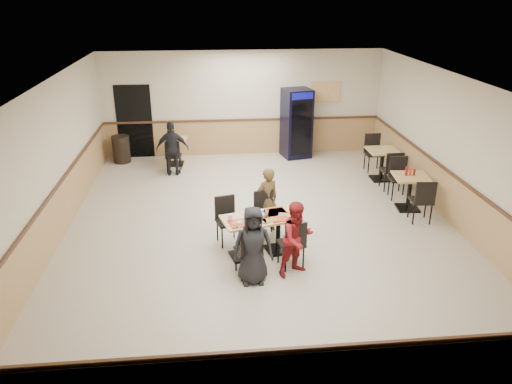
{
  "coord_description": "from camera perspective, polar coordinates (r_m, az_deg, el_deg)",
  "views": [
    {
      "loc": [
        -1.01,
        -9.18,
        4.61
      ],
      "look_at": [
        -0.16,
        -0.5,
        1.02
      ],
      "focal_mm": 35.0,
      "sensor_mm": 36.0,
      "label": 1
    }
  ],
  "objects": [
    {
      "name": "ground",
      "position": [
        10.32,
        0.6,
        -4.13
      ],
      "size": [
        10.0,
        10.0,
        0.0
      ],
      "primitive_type": "plane",
      "color": "beige",
      "rests_on": "ground"
    },
    {
      "name": "room_shell",
      "position": [
        12.71,
        7.36,
        3.72
      ],
      "size": [
        10.0,
        10.0,
        10.0
      ],
      "color": "silver",
      "rests_on": "ground"
    },
    {
      "name": "main_table",
      "position": [
        9.15,
        0.54,
        -4.31
      ],
      "size": [
        1.52,
        1.01,
        0.75
      ],
      "rotation": [
        0.0,
        0.0,
        0.25
      ],
      "color": "black",
      "rests_on": "ground"
    },
    {
      "name": "main_chairs",
      "position": [
        9.15,
        0.24,
        -4.49
      ],
      "size": [
        1.59,
        1.88,
        0.94
      ],
      "rotation": [
        0.0,
        0.0,
        0.25
      ],
      "color": "black",
      "rests_on": "ground"
    },
    {
      "name": "diner_woman_left",
      "position": [
        8.23,
        -0.35,
        -6.12
      ],
      "size": [
        0.67,
        0.45,
        1.36
      ],
      "primitive_type": "imported",
      "rotation": [
        0.0,
        0.0,
        0.02
      ],
      "color": "black",
      "rests_on": "ground"
    },
    {
      "name": "diner_woman_right",
      "position": [
        8.5,
        4.73,
        -5.33
      ],
      "size": [
        0.81,
        0.75,
        1.33
      ],
      "primitive_type": "imported",
      "rotation": [
        0.0,
        0.0,
        0.49
      ],
      "color": "maroon",
      "rests_on": "ground"
    },
    {
      "name": "diner_man_opposite",
      "position": [
        9.94,
        1.28,
        -0.94
      ],
      "size": [
        0.58,
        0.49,
        1.35
      ],
      "primitive_type": "imported",
      "rotation": [
        0.0,
        0.0,
        3.54
      ],
      "color": "brown",
      "rests_on": "ground"
    },
    {
      "name": "lone_diner",
      "position": [
        13.18,
        -9.53,
        4.9
      ],
      "size": [
        0.84,
        0.35,
        1.43
      ],
      "primitive_type": "imported",
      "rotation": [
        0.0,
        0.0,
        3.14
      ],
      "color": "black",
      "rests_on": "ground"
    },
    {
      "name": "tabletop_clutter",
      "position": [
        9.0,
        0.89,
        -2.89
      ],
      "size": [
        1.24,
        0.83,
        0.12
      ],
      "rotation": [
        0.0,
        0.0,
        0.25
      ],
      "color": "red",
      "rests_on": "main_table"
    },
    {
      "name": "side_table_near",
      "position": [
        11.5,
        17.18,
        0.53
      ],
      "size": [
        0.8,
        0.8,
        0.78
      ],
      "rotation": [
        0.0,
        0.0,
        -0.1
      ],
      "color": "black",
      "rests_on": "ground"
    },
    {
      "name": "side_table_near_chair_south",
      "position": [
        10.98,
        18.36,
        -0.81
      ],
      "size": [
        0.5,
        0.5,
        0.99
      ],
      "primitive_type": null,
      "rotation": [
        0.0,
        0.0,
        3.04
      ],
      "color": "black",
      "rests_on": "ground"
    },
    {
      "name": "side_table_near_chair_north",
      "position": [
        12.05,
        16.07,
        1.53
      ],
      "size": [
        0.5,
        0.5,
        0.99
      ],
      "primitive_type": null,
      "rotation": [
        0.0,
        0.0,
        -0.1
      ],
      "color": "black",
      "rests_on": "ground"
    },
    {
      "name": "side_table_far",
      "position": [
        13.11,
        14.21,
        3.59
      ],
      "size": [
        0.75,
        0.75,
        0.8
      ],
      "rotation": [
        0.0,
        0.0,
        -0.0
      ],
      "color": "black",
      "rests_on": "ground"
    },
    {
      "name": "side_table_far_chair_south",
      "position": [
        12.55,
        15.14,
        2.53
      ],
      "size": [
        0.47,
        0.47,
        1.02
      ],
      "primitive_type": null,
      "rotation": [
        0.0,
        0.0,
        3.14
      ],
      "color": "black",
      "rests_on": "ground"
    },
    {
      "name": "side_table_far_chair_north",
      "position": [
        13.69,
        13.34,
        4.36
      ],
      "size": [
        0.47,
        0.47,
        1.02
      ],
      "primitive_type": null,
      "rotation": [
        0.0,
        0.0,
        -0.0
      ],
      "color": "black",
      "rests_on": "ground"
    },
    {
      "name": "condiment_caddy",
      "position": [
        11.41,
        17.14,
        2.25
      ],
      "size": [
        0.23,
        0.06,
        0.2
      ],
      "color": "#A70B1A",
      "rests_on": "side_table_near"
    },
    {
      "name": "back_table",
      "position": [
        14.03,
        -9.28,
        5.02
      ],
      "size": [
        0.71,
        0.71,
        0.73
      ],
      "rotation": [
        0.0,
        0.0,
        -0.05
      ],
      "color": "black",
      "rests_on": "ground"
    },
    {
      "name": "back_table_chair_lone",
      "position": [
        13.48,
        -9.4,
        4.19
      ],
      "size": [
        0.45,
        0.45,
        0.93
      ],
      "primitive_type": null,
      "rotation": [
        0.0,
        0.0,
        3.09
      ],
      "color": "black",
      "rests_on": "ground"
    },
    {
      "name": "pepsi_cooler",
      "position": [
        14.46,
        4.65,
        7.82
      ],
      "size": [
        0.89,
        0.89,
        1.97
      ],
      "rotation": [
        0.0,
        0.0,
        0.22
      ],
      "color": "black",
      "rests_on": "ground"
    },
    {
      "name": "trash_bin",
      "position": [
        14.58,
        -15.15,
        4.75
      ],
      "size": [
        0.48,
        0.48,
        0.76
      ],
      "primitive_type": "cylinder",
      "color": "black",
      "rests_on": "ground"
    }
  ]
}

